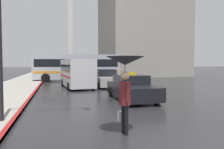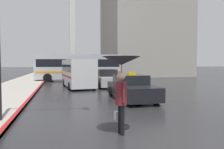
{
  "view_description": "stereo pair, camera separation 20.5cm",
  "coord_description": "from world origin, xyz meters",
  "px_view_note": "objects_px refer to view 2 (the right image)",
  "views": [
    {
      "loc": [
        -2.9,
        -4.51,
        2.03
      ],
      "look_at": [
        0.39,
        8.18,
        1.4
      ],
      "focal_mm": 35.0,
      "sensor_mm": 36.0,
      "label": 1
    },
    {
      "loc": [
        -2.7,
        -4.56,
        2.03
      ],
      "look_at": [
        0.39,
        8.18,
        1.4
      ],
      "focal_mm": 35.0,
      "sensor_mm": 36.0,
      "label": 2
    }
  ],
  "objects_px": {
    "ambulance_van": "(78,72)",
    "pedestrian_with_umbrella": "(121,71)",
    "traffic_light": "(38,0)",
    "taxi": "(131,88)",
    "city_bus": "(79,66)",
    "monument_cross": "(72,5)",
    "sedan_red": "(107,79)"
  },
  "relations": [
    {
      "from": "ambulance_van",
      "to": "monument_cross",
      "type": "height_order",
      "value": "monument_cross"
    },
    {
      "from": "city_bus",
      "to": "pedestrian_with_umbrella",
      "type": "distance_m",
      "value": 20.52
    },
    {
      "from": "traffic_light",
      "to": "sedan_red",
      "type": "bearing_deg",
      "value": 66.23
    },
    {
      "from": "city_bus",
      "to": "monument_cross",
      "type": "height_order",
      "value": "monument_cross"
    },
    {
      "from": "pedestrian_with_umbrella",
      "to": "city_bus",
      "type": "bearing_deg",
      "value": -4.76
    },
    {
      "from": "sedan_red",
      "to": "ambulance_van",
      "type": "bearing_deg",
      "value": -4.85
    },
    {
      "from": "ambulance_van",
      "to": "traffic_light",
      "type": "relative_size",
      "value": 0.96
    },
    {
      "from": "taxi",
      "to": "ambulance_van",
      "type": "distance_m",
      "value": 7.63
    },
    {
      "from": "sedan_red",
      "to": "ambulance_van",
      "type": "relative_size",
      "value": 0.69
    },
    {
      "from": "monument_cross",
      "to": "taxi",
      "type": "bearing_deg",
      "value": -86.36
    },
    {
      "from": "sedan_red",
      "to": "traffic_light",
      "type": "bearing_deg",
      "value": 66.23
    },
    {
      "from": "ambulance_van",
      "to": "pedestrian_with_umbrella",
      "type": "height_order",
      "value": "ambulance_van"
    },
    {
      "from": "taxi",
      "to": "ambulance_van",
      "type": "bearing_deg",
      "value": -71.26
    },
    {
      "from": "taxi",
      "to": "city_bus",
      "type": "bearing_deg",
      "value": -83.44
    },
    {
      "from": "ambulance_van",
      "to": "pedestrian_with_umbrella",
      "type": "bearing_deg",
      "value": 84.85
    },
    {
      "from": "city_bus",
      "to": "taxi",
      "type": "bearing_deg",
      "value": -168.44
    },
    {
      "from": "taxi",
      "to": "traffic_light",
      "type": "distance_m",
      "value": 7.01
    },
    {
      "from": "traffic_light",
      "to": "monument_cross",
      "type": "xyz_separation_m",
      "value": [
        2.97,
        30.52,
        7.86
      ]
    },
    {
      "from": "ambulance_van",
      "to": "traffic_light",
      "type": "height_order",
      "value": "traffic_light"
    },
    {
      "from": "city_bus",
      "to": "monument_cross",
      "type": "bearing_deg",
      "value": 5.04
    },
    {
      "from": "city_bus",
      "to": "monument_cross",
      "type": "distance_m",
      "value": 15.82
    },
    {
      "from": "sedan_red",
      "to": "city_bus",
      "type": "distance_m",
      "value": 8.01
    },
    {
      "from": "pedestrian_with_umbrella",
      "to": "sedan_red",
      "type": "bearing_deg",
      "value": -13.59
    },
    {
      "from": "sedan_red",
      "to": "ambulance_van",
      "type": "distance_m",
      "value": 2.61
    },
    {
      "from": "taxi",
      "to": "pedestrian_with_umbrella",
      "type": "bearing_deg",
      "value": 68.56
    },
    {
      "from": "ambulance_van",
      "to": "pedestrian_with_umbrella",
      "type": "distance_m",
      "value": 13.0
    },
    {
      "from": "sedan_red",
      "to": "city_bus",
      "type": "bearing_deg",
      "value": -77.09
    },
    {
      "from": "city_bus",
      "to": "pedestrian_with_umbrella",
      "type": "bearing_deg",
      "value": -176.62
    },
    {
      "from": "sedan_red",
      "to": "ambulance_van",
      "type": "height_order",
      "value": "ambulance_van"
    },
    {
      "from": "taxi",
      "to": "city_bus",
      "type": "xyz_separation_m",
      "value": [
        -1.69,
        14.73,
        1.1
      ]
    },
    {
      "from": "pedestrian_with_umbrella",
      "to": "taxi",
      "type": "bearing_deg",
      "value": -24.58
    },
    {
      "from": "pedestrian_with_umbrella",
      "to": "ambulance_van",
      "type": "bearing_deg",
      "value": -2.39
    }
  ]
}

